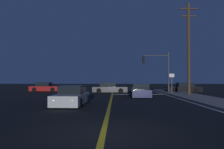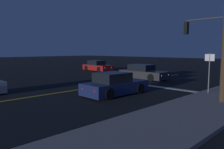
{
  "view_description": "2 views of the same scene",
  "coord_description": "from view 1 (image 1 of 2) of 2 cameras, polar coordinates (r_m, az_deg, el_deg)",
  "views": [
    {
      "loc": [
        0.41,
        -7.42,
        1.79
      ],
      "look_at": [
        -0.02,
        18.24,
        2.34
      ],
      "focal_mm": 35.5,
      "sensor_mm": 36.0,
      "label": 1
    },
    {
      "loc": [
        12.1,
        5.19,
        2.65
      ],
      "look_at": [
        -0.87,
        18.17,
        0.66
      ],
      "focal_mm": 35.74,
      "sensor_mm": 36.0,
      "label": 2
    }
  ],
  "objects": [
    {
      "name": "car_parked_curb_silver",
      "position": [
        15.66,
        -10.34,
        -5.62
      ],
      "size": [
        2.0,
        4.63,
        1.34
      ],
      "rotation": [
        0.0,
        0.0,
        3.11
      ],
      "color": "#B2B5BA",
      "rests_on": "ground"
    },
    {
      "name": "ground_plane",
      "position": [
        7.64,
        -2.25,
        -14.75
      ],
      "size": [
        160.0,
        160.0,
        0.0
      ],
      "primitive_type": "plane",
      "color": "black"
    },
    {
      "name": "car_following_oncoming_black",
      "position": [
        31.06,
        17.96,
        -3.4
      ],
      "size": [
        4.64,
        1.9,
        1.34
      ],
      "rotation": [
        0.0,
        0.0,
        1.59
      ],
      "color": "black",
      "rests_on": "ground"
    },
    {
      "name": "sidewalk_right",
      "position": [
        19.28,
        24.41,
        -6.22
      ],
      "size": [
        3.2,
        36.76,
        0.15
      ],
      "primitive_type": "cube",
      "color": "gray",
      "rests_on": "ground"
    },
    {
      "name": "car_far_approaching_navy",
      "position": [
        22.24,
        7.32,
        -4.33
      ],
      "size": [
        1.96,
        4.22,
        1.34
      ],
      "rotation": [
        0.0,
        0.0,
        -0.03
      ],
      "color": "navy",
      "rests_on": "ground"
    },
    {
      "name": "traffic_signal_near_right",
      "position": [
        29.22,
        11.93,
        2.15
      ],
      "size": [
        3.47,
        0.28,
        5.27
      ],
      "rotation": [
        0.0,
        0.0,
        3.14
      ],
      "color": "#38383D",
      "rests_on": "ground"
    },
    {
      "name": "stop_bar",
      "position": [
        26.55,
        7.06,
        -5.07
      ],
      "size": [
        6.44,
        0.5,
        0.01
      ],
      "primitive_type": "cube",
      "color": "white",
      "rests_on": "ground"
    },
    {
      "name": "car_distant_tail_red",
      "position": [
        33.4,
        -16.84,
        -3.25
      ],
      "size": [
        4.34,
        2.02,
        1.34
      ],
      "rotation": [
        0.0,
        0.0,
        -1.61
      ],
      "color": "maroon",
      "rests_on": "ground"
    },
    {
      "name": "lane_line_edge_right",
      "position": [
        18.63,
        19.15,
        -6.65
      ],
      "size": [
        0.16,
        34.72,
        0.01
      ],
      "primitive_type": "cube",
      "color": "white",
      "rests_on": "ground"
    },
    {
      "name": "street_sign_corner",
      "position": [
        26.65,
        15.15,
        -1.45
      ],
      "size": [
        0.56,
        0.06,
        2.48
      ],
      "color": "slate",
      "rests_on": "ground"
    },
    {
      "name": "car_side_waiting_charcoal",
      "position": [
        29.27,
        -0.68,
        -3.59
      ],
      "size": [
        4.6,
        1.97,
        1.34
      ],
      "rotation": [
        0.0,
        0.0,
        -1.56
      ],
      "color": "#2D2D33",
      "rests_on": "ground"
    },
    {
      "name": "utility_pole_right",
      "position": [
        25.57,
        19.14,
        6.56
      ],
      "size": [
        1.92,
        0.32,
        10.08
      ],
      "color": "#42301E",
      "rests_on": "ground"
    },
    {
      "name": "lane_line_center",
      "position": [
        17.72,
        -0.38,
        -7.0
      ],
      "size": [
        0.2,
        34.72,
        0.01
      ],
      "primitive_type": "cube",
      "color": "gold",
      "rests_on": "ground"
    }
  ]
}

